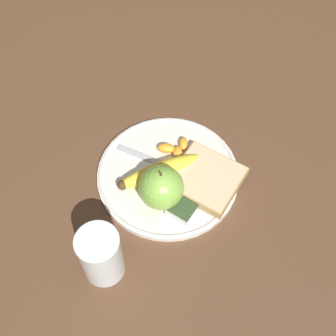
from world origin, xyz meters
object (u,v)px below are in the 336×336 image
(fork, at_px, (171,167))
(banana, at_px, (159,171))
(bread_slice, at_px, (206,179))
(jam_packet, at_px, (181,210))
(apple, at_px, (161,187))
(plate, at_px, (168,175))
(juice_glass, at_px, (101,256))

(fork, bearing_deg, banana, -114.47)
(bread_slice, bearing_deg, jam_packet, -92.83)
(apple, relative_size, banana, 0.58)
(apple, relative_size, jam_packet, 1.86)
(jam_packet, bearing_deg, bread_slice, 87.17)
(jam_packet, bearing_deg, plate, 139.65)
(banana, bearing_deg, apple, -51.08)
(bread_slice, relative_size, fork, 0.65)
(apple, bearing_deg, bread_slice, 56.88)
(apple, height_order, jam_packet, apple)
(juice_glass, relative_size, fork, 0.58)
(juice_glass, height_order, jam_packet, juice_glass)
(plate, relative_size, juice_glass, 2.41)
(plate, height_order, fork, fork)
(apple, height_order, banana, apple)
(juice_glass, xyz_separation_m, apple, (0.01, 0.16, 0.00))
(juice_glass, relative_size, banana, 0.71)
(juice_glass, height_order, apple, juice_glass)
(fork, distance_m, jam_packet, 0.10)
(juice_glass, height_order, banana, juice_glass)
(plate, distance_m, fork, 0.02)
(banana, distance_m, fork, 0.03)
(juice_glass, bearing_deg, jam_packet, 70.49)
(juice_glass, relative_size, bread_slice, 0.90)
(bread_slice, height_order, jam_packet, same)
(bread_slice, bearing_deg, fork, -171.87)
(jam_packet, bearing_deg, fork, 134.51)
(bread_slice, bearing_deg, apple, -123.12)
(bread_slice, relative_size, jam_packet, 2.57)
(apple, distance_m, jam_packet, 0.05)
(banana, bearing_deg, fork, 74.64)
(banana, bearing_deg, plate, 52.01)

